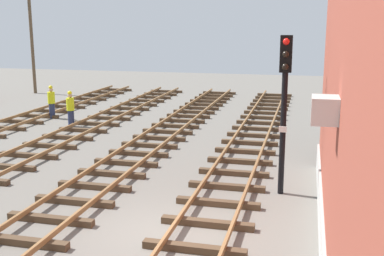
{
  "coord_description": "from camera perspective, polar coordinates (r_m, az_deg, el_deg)",
  "views": [
    {
      "loc": [
        3.37,
        -10.85,
        5.26
      ],
      "look_at": [
        -0.93,
        6.71,
        1.31
      ],
      "focal_mm": 44.84,
      "sensor_mm": 36.0,
      "label": 1
    }
  ],
  "objects": [
    {
      "name": "ground_plane",
      "position": [
        12.52,
        -3.23,
        -12.55
      ],
      "size": [
        80.0,
        80.0,
        0.0
      ],
      "primitive_type": "plane",
      "color": "slate"
    },
    {
      "name": "track_near_building",
      "position": [
        12.25,
        1.1,
        -12.47
      ],
      "size": [
        2.5,
        51.1,
        0.32
      ],
      "color": "#4C3826",
      "rests_on": "ground"
    },
    {
      "name": "track_centre",
      "position": [
        13.7,
        -16.49,
        -10.24
      ],
      "size": [
        2.5,
        51.1,
        0.32
      ],
      "color": "#4C3826",
      "rests_on": "ground"
    },
    {
      "name": "signal_mast",
      "position": [
        14.8,
        10.92,
        3.76
      ],
      "size": [
        0.36,
        0.4,
        4.93
      ],
      "color": "black",
      "rests_on": "ground"
    },
    {
      "name": "utility_pole_far",
      "position": [
        38.73,
        -18.52,
        9.86
      ],
      "size": [
        1.8,
        0.24,
        7.66
      ],
      "color": "brown",
      "rests_on": "ground"
    },
    {
      "name": "track_worker_foreground",
      "position": [
        28.21,
        -16.37,
        2.98
      ],
      "size": [
        0.4,
        0.4,
        1.87
      ],
      "color": "#262D4C",
      "rests_on": "ground"
    },
    {
      "name": "track_worker_distant",
      "position": [
        25.68,
        -14.25,
        2.23
      ],
      "size": [
        0.4,
        0.4,
        1.87
      ],
      "color": "#262D4C",
      "rests_on": "ground"
    }
  ]
}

